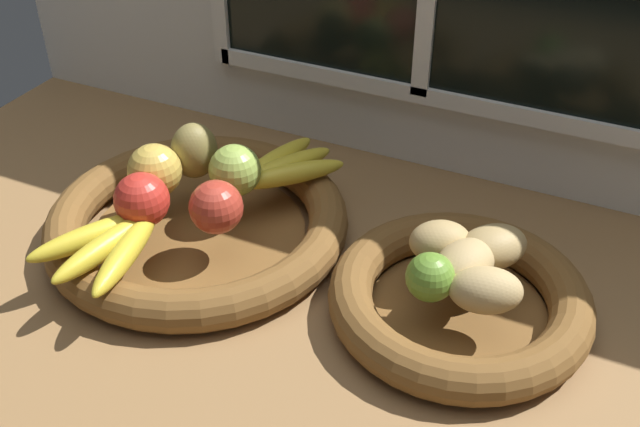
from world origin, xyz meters
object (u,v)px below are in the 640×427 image
object	(u,v)px
apple_golden_left	(155,171)
pear_brown	(194,151)
banana_bunch_front	(110,243)
banana_bunch_back	(281,168)
potato_large	(464,264)
potato_back	(493,247)
potato_oblong	(440,242)
fruit_bowl_right	(459,299)
fruit_bowl_left	(198,222)
lime_near	(430,277)
apple_green_back	(235,170)
apple_red_front	(142,200)
potato_small	(486,290)
apple_red_right	(216,207)

from	to	relation	value
apple_golden_left	pear_brown	distance (cm)	6.22
banana_bunch_front	banana_bunch_back	bearing A→B (deg)	65.24
banana_bunch_front	potato_large	bearing A→B (deg)	17.69
potato_back	potato_oblong	xyz separation A→B (cm)	(-5.66, -1.62, 0.02)
pear_brown	banana_bunch_back	bearing A→B (deg)	23.11
fruit_bowl_right	fruit_bowl_left	bearing A→B (deg)	180.00
apple_golden_left	lime_near	bearing A→B (deg)	-6.11
fruit_bowl_right	banana_bunch_back	size ratio (longest dim) A/B	1.84
apple_green_back	potato_oblong	world-z (taller)	apple_green_back
apple_red_front	potato_large	xyz separation A→B (cm)	(38.53, 5.81, -0.91)
fruit_bowl_right	lime_near	xyz separation A→B (cm)	(-2.61, -3.92, 5.42)
fruit_bowl_right	pear_brown	size ratio (longest dim) A/B	3.85
fruit_bowl_left	apple_golden_left	distance (cm)	8.60
apple_red_front	potato_small	bearing A→B (deg)	3.54
potato_back	pear_brown	bearing A→B (deg)	177.87
apple_green_back	banana_bunch_back	distance (cm)	7.04
lime_near	potato_large	bearing A→B (deg)	56.31
apple_red_right	apple_green_back	size ratio (longest dim) A/B	0.97
apple_green_back	apple_red_right	bearing A→B (deg)	-75.73
apple_red_right	potato_oblong	world-z (taller)	apple_red_right
fruit_bowl_left	potato_oblong	xyz separation A→B (cm)	(31.29, 2.83, 5.13)
fruit_bowl_right	apple_red_right	world-z (taller)	apple_red_right
apple_red_right	banana_bunch_front	bearing A→B (deg)	-134.28
potato_oblong	lime_near	xyz separation A→B (cm)	(1.03, -6.75, 0.30)
fruit_bowl_right	banana_bunch_front	xyz separation A→B (cm)	(-38.59, -12.31, 4.13)
potato_back	lime_near	bearing A→B (deg)	-118.98
potato_back	potato_oblong	world-z (taller)	same
apple_green_back	potato_small	xyz separation A→B (cm)	(34.92, -7.94, -0.89)
apple_golden_left	lime_near	distance (cm)	38.48
lime_near	banana_bunch_front	bearing A→B (deg)	-166.87
apple_golden_left	pear_brown	size ratio (longest dim) A/B	0.90
fruit_bowl_left	fruit_bowl_right	size ratio (longest dim) A/B	1.30
apple_red_front	apple_green_back	world-z (taller)	same
apple_red_right	potato_small	bearing A→B (deg)	-0.10
apple_green_back	pear_brown	size ratio (longest dim) A/B	0.87
fruit_bowl_left	banana_bunch_front	world-z (taller)	banana_bunch_front
fruit_bowl_right	banana_bunch_back	distance (cm)	30.25
banana_bunch_front	potato_oblong	distance (cm)	38.10
potato_small	lime_near	size ratio (longest dim) A/B	1.45
apple_red_right	banana_bunch_back	bearing A→B (deg)	83.37
apple_red_front	potato_back	xyz separation A→B (cm)	(40.55, 10.26, -1.00)
banana_bunch_front	lime_near	size ratio (longest dim) A/B	3.17
banana_bunch_back	potato_small	bearing A→B (deg)	-23.56
apple_red_right	apple_green_back	world-z (taller)	apple_green_back
potato_oblong	pear_brown	bearing A→B (deg)	174.89
apple_red_right	potato_back	distance (cm)	32.62
apple_red_front	potato_oblong	bearing A→B (deg)	13.91
banana_bunch_front	potato_small	world-z (taller)	potato_small
pear_brown	banana_bunch_back	size ratio (longest dim) A/B	0.48
banana_bunch_back	lime_near	bearing A→B (deg)	-29.37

